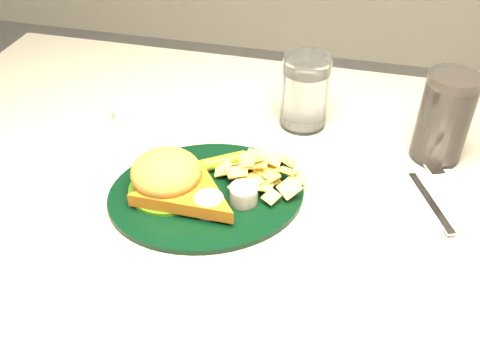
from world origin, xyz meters
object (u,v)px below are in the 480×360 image
at_px(table, 250,344).
at_px(dinner_plate, 206,179).
at_px(cola_glass, 444,118).
at_px(water_glass, 305,92).
at_px(fork_napkin, 430,198).

relative_size(table, dinner_plate, 4.43).
distance_m(dinner_plate, cola_glass, 0.36).
bearing_deg(cola_glass, table, -149.66).
distance_m(dinner_plate, water_glass, 0.24).
distance_m(table, cola_glass, 0.53).
xyz_separation_m(dinner_plate, water_glass, (0.10, 0.22, 0.03)).
distance_m(cola_glass, fork_napkin, 0.13).
distance_m(table, dinner_plate, 0.41).
bearing_deg(table, cola_glass, 30.34).
bearing_deg(cola_glass, dinner_plate, -150.55).
distance_m(dinner_plate, fork_napkin, 0.31).
xyz_separation_m(table, cola_glass, (0.25, 0.15, 0.44)).
height_order(dinner_plate, fork_napkin, dinner_plate).
bearing_deg(water_glass, fork_napkin, -36.98).
height_order(dinner_plate, water_glass, water_glass).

